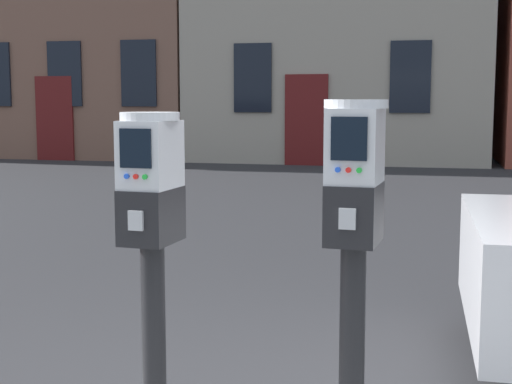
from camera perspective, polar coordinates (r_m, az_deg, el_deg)
parking_meter_near_kerb at (r=2.75m, az=-8.02°, el=-2.64°), size 0.23×0.26×1.34m
parking_meter_twin_adjacent at (r=2.57m, az=7.54°, el=-2.59°), size 0.23×0.26×1.39m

